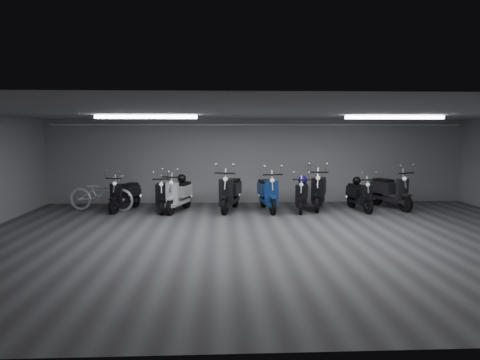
{
  "coord_description": "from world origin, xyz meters",
  "views": [
    {
      "loc": [
        -1.24,
        -9.41,
        2.39
      ],
      "look_at": [
        -0.71,
        2.5,
        1.05
      ],
      "focal_mm": 32.22,
      "sensor_mm": 36.0,
      "label": 1
    }
  ],
  "objects_px": {
    "scooter_8": "(360,190)",
    "scooter_0": "(124,190)",
    "helmet_1": "(303,180)",
    "helmet_2": "(357,181)",
    "scooter_1": "(161,190)",
    "scooter_4": "(268,187)",
    "scooter_2": "(179,189)",
    "bicycle": "(101,189)",
    "scooter_5": "(302,190)",
    "scooter_3": "(230,186)",
    "scooter_7": "(319,185)",
    "scooter_9": "(391,186)",
    "helmet_0": "(182,178)"
  },
  "relations": [
    {
      "from": "helmet_1",
      "to": "helmet_2",
      "type": "height_order",
      "value": "helmet_1"
    },
    {
      "from": "scooter_0",
      "to": "helmet_2",
      "type": "distance_m",
      "value": 7.09
    },
    {
      "from": "helmet_1",
      "to": "scooter_7",
      "type": "bearing_deg",
      "value": 13.9
    },
    {
      "from": "helmet_0",
      "to": "scooter_4",
      "type": "bearing_deg",
      "value": -5.69
    },
    {
      "from": "scooter_8",
      "to": "helmet_2",
      "type": "height_order",
      "value": "scooter_8"
    },
    {
      "from": "scooter_1",
      "to": "helmet_2",
      "type": "bearing_deg",
      "value": -7.48
    },
    {
      "from": "helmet_1",
      "to": "helmet_2",
      "type": "relative_size",
      "value": 1.13
    },
    {
      "from": "scooter_5",
      "to": "helmet_0",
      "type": "xyz_separation_m",
      "value": [
        -3.63,
        0.33,
        0.35
      ]
    },
    {
      "from": "helmet_2",
      "to": "helmet_0",
      "type": "bearing_deg",
      "value": 178.74
    },
    {
      "from": "scooter_9",
      "to": "scooter_3",
      "type": "bearing_deg",
      "value": 161.46
    },
    {
      "from": "scooter_4",
      "to": "helmet_2",
      "type": "distance_m",
      "value": 2.76
    },
    {
      "from": "scooter_1",
      "to": "scooter_9",
      "type": "relative_size",
      "value": 0.89
    },
    {
      "from": "scooter_0",
      "to": "scooter_5",
      "type": "height_order",
      "value": "scooter_0"
    },
    {
      "from": "scooter_3",
      "to": "scooter_5",
      "type": "height_order",
      "value": "scooter_3"
    },
    {
      "from": "scooter_7",
      "to": "scooter_8",
      "type": "relative_size",
      "value": 1.2
    },
    {
      "from": "bicycle",
      "to": "helmet_0",
      "type": "distance_m",
      "value": 2.45
    },
    {
      "from": "scooter_5",
      "to": "helmet_2",
      "type": "xyz_separation_m",
      "value": [
        1.73,
        0.21,
        0.27
      ]
    },
    {
      "from": "helmet_2",
      "to": "bicycle",
      "type": "bearing_deg",
      "value": 179.15
    },
    {
      "from": "helmet_1",
      "to": "scooter_3",
      "type": "bearing_deg",
      "value": -177.68
    },
    {
      "from": "scooter_3",
      "to": "scooter_8",
      "type": "relative_size",
      "value": 1.2
    },
    {
      "from": "scooter_3",
      "to": "scooter_1",
      "type": "bearing_deg",
      "value": -164.83
    },
    {
      "from": "scooter_0",
      "to": "helmet_0",
      "type": "xyz_separation_m",
      "value": [
        1.73,
        0.02,
        0.33
      ]
    },
    {
      "from": "scooter_2",
      "to": "helmet_1",
      "type": "bearing_deg",
      "value": 19.75
    },
    {
      "from": "scooter_1",
      "to": "scooter_2",
      "type": "relative_size",
      "value": 0.94
    },
    {
      "from": "scooter_5",
      "to": "helmet_1",
      "type": "relative_size",
      "value": 6.08
    },
    {
      "from": "scooter_4",
      "to": "scooter_9",
      "type": "bearing_deg",
      "value": -2.86
    },
    {
      "from": "scooter_8",
      "to": "bicycle",
      "type": "distance_m",
      "value": 7.83
    },
    {
      "from": "scooter_1",
      "to": "scooter_9",
      "type": "distance_m",
      "value": 7.07
    },
    {
      "from": "scooter_3",
      "to": "scooter_7",
      "type": "relative_size",
      "value": 1.0
    },
    {
      "from": "bicycle",
      "to": "helmet_2",
      "type": "distance_m",
      "value": 7.79
    },
    {
      "from": "scooter_8",
      "to": "scooter_0",
      "type": "bearing_deg",
      "value": 169.06
    },
    {
      "from": "scooter_5",
      "to": "scooter_9",
      "type": "height_order",
      "value": "scooter_9"
    },
    {
      "from": "scooter_3",
      "to": "bicycle",
      "type": "relative_size",
      "value": 1.0
    },
    {
      "from": "scooter_0",
      "to": "bicycle",
      "type": "distance_m",
      "value": 0.7
    },
    {
      "from": "helmet_0",
      "to": "scooter_7",
      "type": "bearing_deg",
      "value": 0.46
    },
    {
      "from": "bicycle",
      "to": "scooter_5",
      "type": "bearing_deg",
      "value": -81.66
    },
    {
      "from": "scooter_4",
      "to": "helmet_0",
      "type": "bearing_deg",
      "value": 167.71
    },
    {
      "from": "scooter_7",
      "to": "scooter_1",
      "type": "bearing_deg",
      "value": -160.75
    },
    {
      "from": "scooter_2",
      "to": "bicycle",
      "type": "distance_m",
      "value": 2.37
    },
    {
      "from": "bicycle",
      "to": "scooter_1",
      "type": "bearing_deg",
      "value": -84.59
    },
    {
      "from": "scooter_8",
      "to": "scooter_9",
      "type": "bearing_deg",
      "value": 9.26
    },
    {
      "from": "scooter_4",
      "to": "helmet_1",
      "type": "distance_m",
      "value": 1.11
    },
    {
      "from": "scooter_3",
      "to": "scooter_4",
      "type": "bearing_deg",
      "value": 11.56
    },
    {
      "from": "scooter_1",
      "to": "bicycle",
      "type": "bearing_deg",
      "value": 165.76
    },
    {
      "from": "scooter_1",
      "to": "scooter_4",
      "type": "distance_m",
      "value": 3.2
    },
    {
      "from": "scooter_4",
      "to": "scooter_2",
      "type": "bearing_deg",
      "value": 173.07
    },
    {
      "from": "scooter_8",
      "to": "scooter_9",
      "type": "distance_m",
      "value": 1.14
    },
    {
      "from": "scooter_9",
      "to": "scooter_0",
      "type": "bearing_deg",
      "value": 159.47
    },
    {
      "from": "scooter_2",
      "to": "helmet_0",
      "type": "bearing_deg",
      "value": 90.0
    },
    {
      "from": "scooter_0",
      "to": "scooter_9",
      "type": "height_order",
      "value": "scooter_9"
    }
  ]
}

